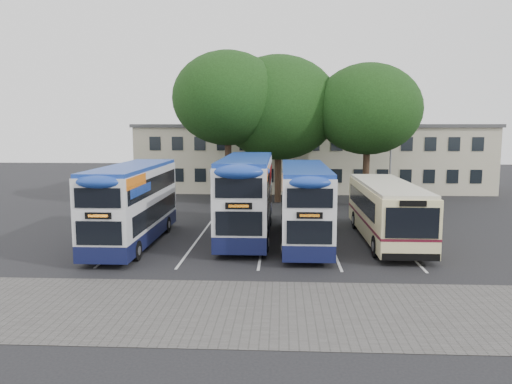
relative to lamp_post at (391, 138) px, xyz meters
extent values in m
plane|color=black|center=(-6.00, -19.97, -5.08)|extent=(120.00, 120.00, 0.00)
cube|color=#595654|center=(-8.00, -24.97, -5.08)|extent=(40.00, 6.00, 0.01)
cube|color=silver|center=(-16.75, -14.97, -5.08)|extent=(0.12, 11.00, 0.01)
cube|color=silver|center=(-13.25, -14.97, -5.08)|extent=(0.12, 11.00, 0.01)
cube|color=silver|center=(-9.75, -14.97, -5.08)|extent=(0.12, 11.00, 0.01)
cube|color=silver|center=(-6.25, -14.97, -5.08)|extent=(0.12, 11.00, 0.01)
cube|color=silver|center=(-2.75, -14.97, -5.08)|extent=(0.12, 11.00, 0.01)
cube|color=beige|center=(-6.00, 7.03, -2.08)|extent=(32.00, 8.00, 6.00)
cube|color=#4C4C4F|center=(-6.00, 7.03, 0.97)|extent=(32.40, 8.40, 0.30)
cube|color=black|center=(-6.00, 3.01, -3.38)|extent=(30.00, 0.06, 1.20)
cube|color=black|center=(-6.00, 3.01, -0.58)|extent=(30.00, 0.06, 1.20)
cylinder|color=gray|center=(0.00, 0.03, -0.58)|extent=(0.14, 0.14, 9.00)
cube|color=gray|center=(0.00, 0.03, 3.92)|extent=(0.12, 0.80, 0.12)
cube|color=gray|center=(0.00, -0.37, 3.87)|extent=(0.25, 0.50, 0.12)
cylinder|color=black|center=(-12.85, -3.08, -2.11)|extent=(0.50, 0.50, 5.95)
ellipsoid|color=black|center=(-12.85, -3.08, 3.01)|extent=(8.26, 8.26, 7.02)
cylinder|color=black|center=(-9.09, -1.27, -2.35)|extent=(0.50, 0.50, 5.47)
ellipsoid|color=black|center=(-9.09, -1.27, 2.36)|extent=(9.55, 9.55, 8.12)
cylinder|color=black|center=(-2.42, -2.85, -2.41)|extent=(0.50, 0.50, 5.36)
ellipsoid|color=black|center=(-2.42, -2.85, 2.20)|extent=(7.96, 7.96, 6.77)
cube|color=#10153C|center=(-16.35, -15.96, -4.44)|extent=(2.31, 9.69, 0.74)
cube|color=silver|center=(-16.35, -15.96, -2.64)|extent=(2.31, 9.69, 2.86)
cube|color=#1A3A9C|center=(-16.35, -15.96, -1.16)|extent=(2.26, 9.49, 0.28)
cube|color=black|center=(-16.35, -15.69, -3.42)|extent=(2.35, 8.58, 0.92)
cube|color=black|center=(-16.35, -15.96, -1.99)|extent=(2.35, 9.13, 0.83)
cube|color=orange|center=(-15.19, -19.15, -1.49)|extent=(0.02, 2.95, 0.51)
cube|color=black|center=(-16.35, -20.84, -2.73)|extent=(1.11, 0.06, 0.28)
cylinder|color=black|center=(-17.40, -13.15, -4.62)|extent=(0.28, 0.92, 0.92)
cylinder|color=black|center=(-15.31, -13.15, -4.62)|extent=(0.28, 0.92, 0.92)
cylinder|color=black|center=(-17.40, -19.15, -4.62)|extent=(0.28, 0.92, 0.92)
cylinder|color=black|center=(-15.31, -19.15, -4.62)|extent=(0.28, 0.92, 0.92)
cube|color=#10153C|center=(-10.67, -13.87, -4.39)|extent=(2.48, 10.43, 0.79)
cube|color=silver|center=(-10.67, -13.87, -2.45)|extent=(2.48, 10.43, 3.08)
cube|color=#1A3A9C|center=(-10.67, -13.87, -0.86)|extent=(2.43, 10.22, 0.30)
cube|color=black|center=(-10.67, -13.57, -3.30)|extent=(2.52, 9.24, 0.99)
cube|color=black|center=(-10.67, -13.87, -1.76)|extent=(2.52, 9.83, 0.89)
cube|color=orange|center=(-9.42, -17.30, -1.21)|extent=(0.02, 3.18, 0.55)
cube|color=black|center=(-10.67, -19.12, -2.55)|extent=(1.19, 0.06, 0.30)
cylinder|color=black|center=(-11.79, -10.84, -4.59)|extent=(0.30, 0.99, 0.99)
cylinder|color=black|center=(-9.55, -10.84, -4.59)|extent=(0.30, 0.99, 0.99)
cylinder|color=black|center=(-11.79, -17.30, -4.59)|extent=(0.30, 0.99, 0.99)
cylinder|color=black|center=(-9.55, -17.30, -4.59)|extent=(0.30, 0.99, 0.99)
cube|color=red|center=(-9.41, -12.63, -1.76)|extent=(0.02, 3.97, 0.84)
cube|color=#10153C|center=(-7.61, -15.33, -4.45)|extent=(2.28, 9.57, 0.73)
cube|color=silver|center=(-7.61, -15.33, -2.67)|extent=(2.28, 9.57, 2.83)
cube|color=#1A3A9C|center=(-7.61, -15.33, -1.21)|extent=(2.23, 9.38, 0.27)
cube|color=black|center=(-7.61, -15.06, -3.44)|extent=(2.32, 8.48, 0.91)
cube|color=black|center=(-7.61, -15.33, -2.03)|extent=(2.32, 9.02, 0.82)
cube|color=orange|center=(-6.46, -18.48, -1.53)|extent=(0.02, 2.92, 0.50)
cube|color=black|center=(-7.61, -20.15, -2.76)|extent=(1.09, 0.06, 0.27)
cylinder|color=black|center=(-8.64, -12.56, -4.63)|extent=(0.27, 0.91, 0.91)
cylinder|color=black|center=(-6.58, -12.56, -4.63)|extent=(0.27, 0.91, 0.91)
cylinder|color=black|center=(-8.64, -18.48, -4.63)|extent=(0.27, 0.91, 0.91)
cylinder|color=black|center=(-6.58, -18.48, -4.63)|extent=(0.27, 0.91, 0.91)
cube|color=beige|center=(-3.24, -14.52, -3.47)|extent=(2.56, 10.24, 2.61)
cube|color=beige|center=(-3.24, -14.52, -2.12)|extent=(2.46, 9.83, 0.20)
cube|color=black|center=(-3.24, -14.01, -3.04)|extent=(2.60, 8.19, 0.92)
cube|color=#5B1221|center=(-3.24, -14.52, -3.91)|extent=(2.59, 10.26, 0.12)
cube|color=black|center=(-3.24, -19.66, -3.14)|extent=(2.25, 0.06, 1.33)
cylinder|color=black|center=(-4.40, -18.00, -4.57)|extent=(0.31, 1.02, 1.02)
cylinder|color=black|center=(-2.09, -18.00, -4.57)|extent=(0.31, 1.02, 1.02)
cylinder|color=black|center=(-4.40, -11.45, -4.57)|extent=(0.31, 1.02, 1.02)
cylinder|color=black|center=(-2.09, -11.45, -4.57)|extent=(0.31, 1.02, 1.02)
camera|label=1|loc=(-8.79, -40.74, 0.94)|focal=35.00mm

